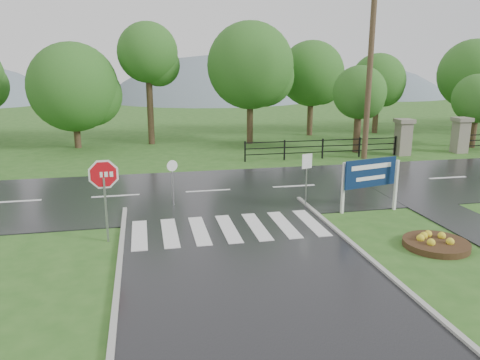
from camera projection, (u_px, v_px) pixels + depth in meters
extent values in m
plane|color=#2E5D1F|center=(266.00, 300.00, 11.35)|extent=(120.00, 120.00, 0.00)
cube|color=black|center=(208.00, 192.00, 20.84)|extent=(90.00, 8.00, 0.04)
cube|color=#28282A|center=(465.00, 223.00, 16.83)|extent=(2.20, 11.00, 0.04)
cube|color=silver|center=(139.00, 235.00, 15.49)|extent=(0.50, 2.80, 0.02)
cube|color=silver|center=(170.00, 233.00, 15.69)|extent=(0.50, 2.80, 0.02)
cube|color=silver|center=(199.00, 230.00, 15.88)|extent=(0.50, 2.80, 0.02)
cube|color=silver|center=(228.00, 228.00, 16.08)|extent=(0.50, 2.80, 0.02)
cube|color=silver|center=(257.00, 226.00, 16.28)|extent=(0.50, 2.80, 0.02)
cube|color=silver|center=(284.00, 224.00, 16.48)|extent=(0.50, 2.80, 0.02)
cube|color=silver|center=(311.00, 222.00, 16.68)|extent=(0.50, 2.80, 0.02)
cube|color=gray|center=(403.00, 139.00, 28.87)|extent=(0.80, 0.80, 2.00)
cube|color=#6B6659|center=(404.00, 121.00, 28.59)|extent=(1.00, 1.00, 0.24)
cube|color=gray|center=(460.00, 137.00, 29.66)|extent=(0.80, 0.80, 2.00)
cube|color=#6B6659|center=(462.00, 119.00, 29.39)|extent=(1.00, 1.00, 0.24)
cube|color=black|center=(322.00, 152.00, 27.97)|extent=(9.50, 0.05, 0.05)
cube|color=black|center=(323.00, 146.00, 27.89)|extent=(9.50, 0.05, 0.05)
cube|color=black|center=(323.00, 140.00, 27.80)|extent=(9.50, 0.05, 0.05)
cube|color=black|center=(245.00, 152.00, 26.98)|extent=(0.08, 0.08, 1.20)
cube|color=black|center=(395.00, 146.00, 28.87)|extent=(0.08, 0.08, 1.20)
cube|color=black|center=(466.00, 143.00, 29.86)|extent=(0.08, 0.08, 1.20)
sphere|color=slate|center=(211.00, 202.00, 78.86)|extent=(48.00, 48.00, 48.00)
sphere|color=slate|center=(366.00, 169.00, 83.35)|extent=(36.00, 36.00, 36.00)
cube|color=#939399|center=(106.00, 210.00, 14.82)|extent=(0.06, 0.06, 2.12)
cylinder|color=white|center=(104.00, 174.00, 14.55)|extent=(1.27, 0.09, 1.27)
cylinder|color=#B70C15|center=(103.00, 174.00, 14.53)|extent=(1.11, 0.09, 1.11)
cube|color=silver|center=(343.00, 188.00, 17.65)|extent=(0.12, 0.12, 1.98)
cube|color=silver|center=(396.00, 185.00, 18.08)|extent=(0.12, 0.12, 1.98)
cube|color=#0A1F44|center=(371.00, 173.00, 17.73)|extent=(2.33, 0.63, 1.09)
cube|color=white|center=(372.00, 167.00, 17.64)|extent=(1.83, 0.46, 0.18)
cube|color=white|center=(371.00, 178.00, 17.75)|extent=(1.35, 0.34, 0.15)
cylinder|color=#332111|center=(436.00, 244.00, 14.59)|extent=(2.01, 2.01, 0.20)
cube|color=#939399|center=(306.00, 182.00, 18.49)|extent=(0.04, 0.04, 2.01)
cube|color=white|center=(307.00, 161.00, 18.26)|extent=(0.46, 0.17, 0.58)
cylinder|color=#939399|center=(173.00, 185.00, 18.50)|extent=(0.05, 0.05, 1.77)
cylinder|color=white|center=(172.00, 166.00, 18.28)|extent=(0.42, 0.17, 0.44)
cylinder|color=#473523|center=(369.00, 74.00, 26.87)|extent=(0.33, 0.33, 9.91)
cylinder|color=#3D2B1C|center=(357.00, 128.00, 29.68)|extent=(0.41, 0.41, 3.16)
sphere|color=#255D1C|center=(359.00, 92.00, 29.14)|extent=(3.32, 3.32, 3.32)
cylinder|color=#3D2B1C|center=(474.00, 127.00, 31.40)|extent=(0.44, 0.44, 2.73)
sphere|color=#255D1C|center=(477.00, 98.00, 30.94)|extent=(3.22, 3.22, 3.22)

